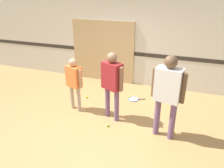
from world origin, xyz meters
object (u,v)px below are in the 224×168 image
(person_student_left, at_px, (74,79))
(racket_spare_on_floor, at_px, (134,99))
(person_instructor, at_px, (112,79))
(person_student_right, at_px, (168,89))
(tennis_ball_by_spare_racket, at_px, (129,97))
(tennis_ball_near_instructor, at_px, (108,125))
(tennis_ball_stray_right, at_px, (87,97))
(tennis_ball_stray_left, at_px, (174,133))

(person_student_left, xyz_separation_m, racket_spare_on_floor, (1.29, 1.05, -0.84))
(person_instructor, bearing_deg, racket_spare_on_floor, 100.87)
(person_instructor, xyz_separation_m, person_student_left, (-1.03, 0.07, -0.17))
(person_student_right, xyz_separation_m, racket_spare_on_floor, (-1.01, 1.41, -1.10))
(person_student_left, xyz_separation_m, tennis_ball_by_spare_racket, (1.14, 1.11, -0.82))
(person_instructor, bearing_deg, person_student_left, -160.09)
(person_student_left, relative_size, racket_spare_on_floor, 2.67)
(tennis_ball_near_instructor, bearing_deg, tennis_ball_stray_right, 133.87)
(person_student_right, distance_m, tennis_ball_stray_right, 2.76)
(person_instructor, distance_m, tennis_ball_stray_left, 1.80)
(person_instructor, height_order, tennis_ball_by_spare_racket, person_instructor)
(person_student_right, bearing_deg, tennis_ball_by_spare_racket, -40.46)
(person_instructor, relative_size, person_student_left, 1.19)
(person_student_left, xyz_separation_m, tennis_ball_stray_right, (-0.02, 0.67, -0.82))
(tennis_ball_near_instructor, bearing_deg, tennis_ball_stray_left, 8.87)
(person_student_left, bearing_deg, tennis_ball_near_instructor, -4.30)
(person_student_right, bearing_deg, person_instructor, -1.61)
(person_student_right, height_order, tennis_ball_near_instructor, person_student_right)
(person_instructor, distance_m, person_student_right, 1.31)
(person_student_left, relative_size, tennis_ball_near_instructor, 20.95)
(person_instructor, distance_m, tennis_ball_by_spare_racket, 1.54)
(tennis_ball_near_instructor, bearing_deg, person_instructor, 94.58)
(tennis_ball_stray_left, bearing_deg, person_student_right, -149.42)
(tennis_ball_stray_left, bearing_deg, person_instructor, 174.00)
(racket_spare_on_floor, height_order, tennis_ball_stray_left, tennis_ball_stray_left)
(person_instructor, relative_size, tennis_ball_by_spare_racket, 25.01)
(tennis_ball_stray_left, bearing_deg, racket_spare_on_floor, 133.93)
(person_student_right, bearing_deg, racket_spare_on_floor, -43.23)
(tennis_ball_near_instructor, bearing_deg, person_student_left, 156.64)
(racket_spare_on_floor, bearing_deg, tennis_ball_stray_left, -66.42)
(racket_spare_on_floor, bearing_deg, tennis_ball_stray_right, 175.78)
(tennis_ball_stray_left, distance_m, tennis_ball_stray_right, 2.70)
(tennis_ball_by_spare_racket, bearing_deg, tennis_ball_stray_right, -159.18)
(person_instructor, distance_m, racket_spare_on_floor, 1.53)
(person_student_left, distance_m, tennis_ball_near_instructor, 1.42)
(person_instructor, xyz_separation_m, tennis_ball_near_instructor, (0.03, -0.39, -0.99))
(person_student_left, bearing_deg, person_instructor, 15.00)
(tennis_ball_near_instructor, distance_m, tennis_ball_stray_left, 1.48)
(person_student_right, height_order, tennis_ball_stray_right, person_student_right)
(person_instructor, xyz_separation_m, tennis_ball_stray_right, (-1.05, 0.74, -0.99))
(tennis_ball_stray_left, relative_size, tennis_ball_stray_right, 1.00)
(tennis_ball_by_spare_racket, xyz_separation_m, tennis_ball_stray_right, (-1.16, -0.44, 0.00))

